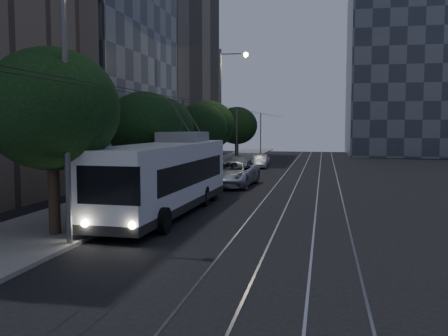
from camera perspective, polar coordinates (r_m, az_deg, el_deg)
name	(u,v)px	position (r m, az deg, el deg)	size (l,w,h in m)	color
ground	(238,225)	(21.90, 1.61, -6.48)	(120.00, 120.00, 0.00)	black
sidewalk	(191,175)	(42.85, -3.76, -0.75)	(5.00, 90.00, 0.15)	gray
tram_rails	(309,178)	(41.40, 9.73, -1.10)	(4.52, 90.00, 0.02)	gray
overhead_wires	(220,135)	(42.05, -0.45, 3.79)	(2.23, 90.00, 6.00)	black
building_glass_mid	(75,26)	(49.56, -16.64, 15.33)	(14.40, 18.40, 26.80)	#3A3F49
building_tan_far	(149,24)	(68.34, -8.54, 15.96)	(14.40, 22.40, 34.80)	gray
building_distant_right	(428,71)	(77.88, 22.30, 10.26)	(22.00, 18.00, 24.00)	#3A3F49
trolleybus	(166,177)	(24.36, -6.69, -1.00)	(3.21, 13.33, 5.63)	silver
pickup_silver	(232,174)	(35.24, 0.95, -0.66)	(2.94, 6.37, 1.77)	#B8BAC0
car_white_a	(241,172)	(38.92, 1.95, -0.48)	(1.52, 3.77, 1.28)	silver
car_white_b	(237,164)	(45.97, 1.53, 0.44)	(1.98, 4.88, 1.42)	#B3B3B7
car_white_c	(260,161)	(50.44, 4.11, 0.79)	(1.42, 4.07, 1.34)	#BBBBC0
car_white_d	(261,159)	(53.57, 4.25, 0.99)	(1.48, 3.68, 1.25)	silver
tree_0	(52,110)	(20.04, -19.11, 6.33)	(5.16, 5.16, 7.26)	#31241B
tree_1	(144,126)	(28.98, -9.13, 4.72)	(4.37, 4.37, 6.23)	#31241B
tree_2	(156,130)	(32.47, -7.77, 4.37)	(4.85, 4.85, 6.22)	#31241B
tree_3	(200,128)	(41.69, -2.71, 4.61)	(4.50, 4.50, 6.12)	#31241B
tree_4	(207,125)	(46.39, -1.90, 4.94)	(5.05, 5.05, 6.59)	#31241B
tree_5	(237,126)	(58.98, 1.47, 4.86)	(4.89, 4.89, 6.43)	#31241B
streetlamp_near	(76,79)	(18.16, -16.54, 9.73)	(2.38, 0.44, 9.81)	#5B5C5E
streetlamp_far	(225,99)	(46.22, 0.11, 7.89)	(2.68, 0.44, 11.22)	#5B5C5E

